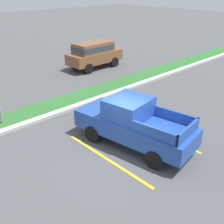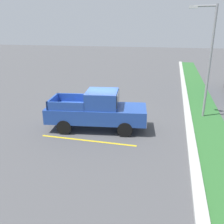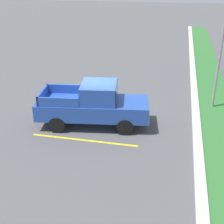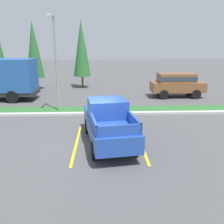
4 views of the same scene
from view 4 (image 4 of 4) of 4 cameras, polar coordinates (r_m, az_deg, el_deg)
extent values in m
plane|color=#4C4C4F|center=(11.88, -5.16, -7.45)|extent=(120.00, 120.00, 0.00)
cube|color=yellow|center=(12.05, -8.25, -7.18)|extent=(0.12, 4.80, 0.01)
cube|color=yellow|center=(12.12, 6.60, -6.98)|extent=(0.12, 4.80, 0.01)
cube|color=#B2B2AD|center=(16.56, -4.37, -0.35)|extent=(56.00, 0.40, 0.15)
cube|color=#2D662D|center=(17.63, -4.25, 0.51)|extent=(56.00, 1.80, 0.06)
cylinder|color=black|center=(13.18, -5.63, -3.28)|extent=(0.39, 0.79, 0.76)
cylinder|color=black|center=(13.43, 1.62, -2.85)|extent=(0.39, 0.79, 0.76)
cylinder|color=black|center=(10.32, -4.00, -8.85)|extent=(0.39, 0.79, 0.76)
cylinder|color=black|center=(10.63, 5.23, -8.12)|extent=(0.39, 0.79, 0.76)
cube|color=#23479E|center=(11.67, -0.82, -3.18)|extent=(2.64, 5.42, 0.76)
cube|color=#23479E|center=(11.72, -1.09, 0.99)|extent=(1.98, 1.84, 0.84)
cube|color=#2D3842|center=(12.49, -1.73, 2.16)|extent=(1.61, 0.30, 0.63)
cube|color=#23479E|center=(10.00, -4.19, -2.88)|extent=(0.38, 1.89, 0.44)
cube|color=#23479E|center=(10.32, 5.23, -2.31)|extent=(0.38, 1.89, 0.44)
cube|color=#23479E|center=(9.30, 1.69, -4.32)|extent=(1.80, 0.36, 0.44)
cube|color=silver|center=(14.14, -2.61, -0.78)|extent=(1.81, 0.42, 0.28)
cylinder|color=black|center=(21.13, -22.07, 3.26)|extent=(1.01, 0.35, 1.00)
cylinder|color=black|center=(23.13, -20.07, 4.47)|extent=(1.01, 0.35, 1.00)
cube|color=#235199|center=(22.26, -23.85, 7.86)|extent=(5.11, 2.63, 2.60)
cylinder|color=black|center=(23.83, 17.42, 4.78)|extent=(0.80, 0.27, 0.80)
cylinder|color=black|center=(22.28, 18.92, 3.91)|extent=(0.80, 0.27, 0.80)
cylinder|color=black|center=(23.00, 10.85, 4.84)|extent=(0.80, 0.27, 0.80)
cylinder|color=black|center=(21.39, 11.93, 3.96)|extent=(0.80, 0.27, 0.80)
cube|color=brown|center=(22.49, 14.92, 5.69)|extent=(4.63, 1.91, 0.84)
cube|color=brown|center=(22.33, 14.69, 7.72)|extent=(3.12, 1.73, 0.76)
cube|color=#2D3842|center=(22.33, 14.69, 7.67)|extent=(3.17, 1.77, 0.36)
cylinder|color=gray|center=(17.13, -12.77, 10.48)|extent=(0.14, 0.14, 6.39)
cylinder|color=gray|center=(16.55, -13.85, 20.99)|extent=(0.10, 1.20, 0.10)
cube|color=silver|center=(15.96, -14.28, 21.02)|extent=(0.24, 0.44, 0.14)
cylinder|color=brown|center=(28.96, -24.09, 6.29)|extent=(0.20, 0.20, 1.11)
cylinder|color=brown|center=(26.83, -17.09, 6.43)|extent=(0.20, 0.20, 1.22)
cone|color=#28662D|center=(26.53, -17.70, 13.67)|extent=(1.76, 1.76, 5.56)
cylinder|color=brown|center=(26.65, -6.84, 6.98)|extent=(0.20, 0.20, 1.24)
cone|color=#28662D|center=(26.34, -7.09, 14.43)|extent=(1.80, 1.80, 5.67)
camera|label=1|loc=(8.64, -65.03, 18.53)|focal=43.40mm
camera|label=2|loc=(18.92, 37.74, 14.09)|focal=38.77mm
camera|label=3|loc=(19.73, 41.24, 18.40)|focal=49.10mm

